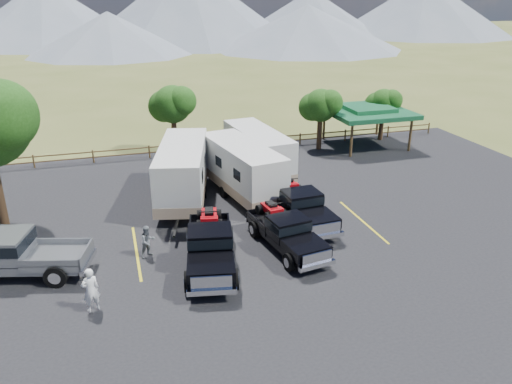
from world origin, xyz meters
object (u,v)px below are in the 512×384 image
object	(u,v)px
person_b	(148,241)
pickup_silver	(13,254)
person_a	(91,290)
pavilion	(367,111)
trailer_left	(183,172)
trailer_right	(258,152)
rig_right	(299,205)
rig_left	(210,244)
trailer_center	(242,170)
rig_center	(286,231)

from	to	relation	value
person_b	pickup_silver	bearing A→B (deg)	153.74
person_a	pavilion	bearing A→B (deg)	-159.60
trailer_left	trailer_right	bearing A→B (deg)	42.03
rig_right	person_a	xyz separation A→B (m)	(-10.63, -5.30, -0.05)
pavilion	pickup_silver	bearing A→B (deg)	-150.64
rig_left	trailer_center	size ratio (longest dim) A/B	0.70
rig_left	pickup_silver	bearing A→B (deg)	-179.53
rig_left	trailer_right	distance (m)	12.06
trailer_right	person_b	size ratio (longest dim) A/B	5.76
pavilion	rig_right	size ratio (longest dim) A/B	1.00
rig_right	pickup_silver	size ratio (longest dim) A/B	0.90
trailer_right	pickup_silver	world-z (taller)	trailer_right
rig_left	rig_right	size ratio (longest dim) A/B	1.05
rig_left	rig_right	world-z (taller)	rig_left
trailer_left	person_b	size ratio (longest dim) A/B	6.26
pavilion	person_b	distance (m)	23.00
trailer_right	trailer_left	bearing A→B (deg)	-158.19
person_a	person_b	distance (m)	4.49
trailer_right	person_a	world-z (taller)	trailer_right
rig_right	person_a	bearing A→B (deg)	-157.14
trailer_center	person_b	world-z (taller)	trailer_center
rig_center	trailer_center	size ratio (longest dim) A/B	0.64
pickup_silver	person_a	world-z (taller)	pickup_silver
person_a	rig_left	bearing A→B (deg)	-176.12
pavilion	rig_center	world-z (taller)	pavilion
rig_left	pickup_silver	distance (m)	8.49
trailer_left	person_b	bearing A→B (deg)	-99.23
person_a	pickup_silver	bearing A→B (deg)	-68.24
rig_left	rig_center	bearing A→B (deg)	18.41
rig_center	trailer_right	bearing A→B (deg)	71.67
pickup_silver	rig_center	bearing A→B (deg)	100.29
pavilion	trailer_right	distance (m)	11.29
pavilion	trailer_center	distance (m)	14.53
rig_left	trailer_left	distance (m)	7.83
pavilion	rig_right	distance (m)	15.93
person_a	person_b	bearing A→B (deg)	-142.93
trailer_center	rig_right	bearing A→B (deg)	-75.84
rig_center	person_b	world-z (taller)	rig_center
pavilion	trailer_center	size ratio (longest dim) A/B	0.67
pavilion	rig_left	xyz separation A→B (m)	(-15.82, -15.13, -1.74)
trailer_left	pickup_silver	size ratio (longest dim) A/B	1.41
person_b	pavilion	bearing A→B (deg)	9.93
person_b	rig_left	bearing A→B (deg)	-56.72
rig_right	trailer_right	bearing A→B (deg)	86.53
rig_left	trailer_left	xyz separation A→B (m)	(0.02, 7.79, 0.76)
trailer_right	person_a	bearing A→B (deg)	-135.83
trailer_left	trailer_right	size ratio (longest dim) A/B	1.09
rig_right	trailer_right	world-z (taller)	trailer_right
trailer_left	pickup_silver	world-z (taller)	trailer_left
rig_right	person_b	distance (m)	8.29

